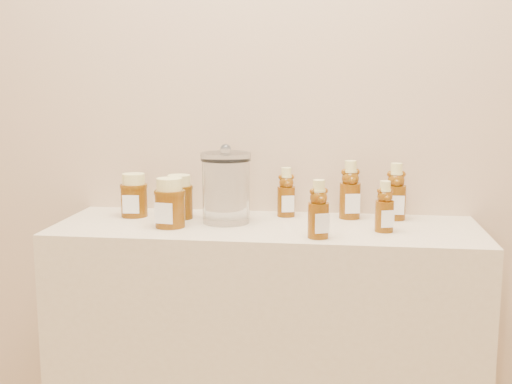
% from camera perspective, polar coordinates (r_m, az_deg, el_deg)
% --- Properties ---
extents(wall_back, '(3.50, 0.02, 2.70)m').
position_cam_1_polar(wall_back, '(1.97, 1.62, 11.19)').
color(wall_back, '#CAAE88').
rests_on(wall_back, ground).
extents(display_table, '(1.20, 0.40, 0.90)m').
position_cam_1_polar(display_table, '(1.97, 0.88, -15.87)').
color(display_table, '#C8B592').
rests_on(display_table, ground).
extents(bear_bottle_back_left, '(0.07, 0.07, 0.17)m').
position_cam_1_polar(bear_bottle_back_left, '(1.93, 2.70, 0.28)').
color(bear_bottle_back_left, '#582D06').
rests_on(bear_bottle_back_left, display_table).
extents(bear_bottle_back_mid, '(0.08, 0.08, 0.20)m').
position_cam_1_polar(bear_bottle_back_mid, '(1.91, 8.37, 0.54)').
color(bear_bottle_back_mid, '#582D06').
rests_on(bear_bottle_back_mid, display_table).
extents(bear_bottle_back_right, '(0.07, 0.07, 0.19)m').
position_cam_1_polar(bear_bottle_back_right, '(1.92, 12.32, 0.37)').
color(bear_bottle_back_right, '#582D06').
rests_on(bear_bottle_back_right, display_table).
extents(bear_bottle_front_left, '(0.08, 0.08, 0.17)m').
position_cam_1_polar(bear_bottle_front_left, '(1.66, 5.58, -1.18)').
color(bear_bottle_front_left, '#582D06').
rests_on(bear_bottle_front_left, display_table).
extents(bear_bottle_front_right, '(0.07, 0.07, 0.16)m').
position_cam_1_polar(bear_bottle_front_right, '(1.76, 11.37, -0.97)').
color(bear_bottle_front_right, '#582D06').
rests_on(bear_bottle_front_right, display_table).
extents(honey_jar_left, '(0.09, 0.09, 0.13)m').
position_cam_1_polar(honey_jar_left, '(1.96, -10.79, -0.27)').
color(honey_jar_left, '#582D06').
rests_on(honey_jar_left, display_table).
extents(honey_jar_back, '(0.10, 0.10, 0.13)m').
position_cam_1_polar(honey_jar_back, '(1.91, -6.83, -0.42)').
color(honey_jar_back, '#582D06').
rests_on(honey_jar_back, display_table).
extents(honey_jar_front, '(0.10, 0.10, 0.14)m').
position_cam_1_polar(honey_jar_front, '(1.80, -7.67, -0.95)').
color(honey_jar_front, '#582D06').
rests_on(honey_jar_front, display_table).
extents(glass_canister, '(0.18, 0.18, 0.22)m').
position_cam_1_polar(glass_canister, '(1.83, -2.69, 0.64)').
color(glass_canister, white).
rests_on(glass_canister, display_table).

